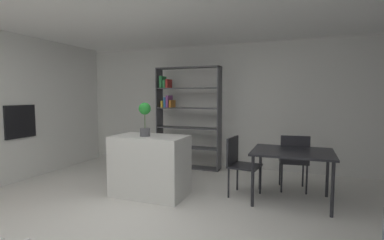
# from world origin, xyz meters

# --- Properties ---
(ground_plane) EXTENTS (9.55, 9.55, 0.00)m
(ground_plane) POSITION_xyz_m (0.00, 0.00, 0.00)
(ground_plane) COLOR silver
(back_partition) EXTENTS (6.94, 0.06, 2.62)m
(back_partition) POSITION_xyz_m (0.00, 3.14, 1.31)
(back_partition) COLOR silver
(back_partition) RESTS_ON ground_plane
(built_in_oven) EXTENTS (0.06, 0.59, 0.59)m
(built_in_oven) POSITION_xyz_m (-2.76, 0.75, 1.08)
(built_in_oven) COLOR black
(built_in_oven) RESTS_ON ground_plane
(kitchen_island) EXTENTS (1.11, 0.66, 0.92)m
(kitchen_island) POSITION_xyz_m (-0.23, 0.91, 0.46)
(kitchen_island) COLOR silver
(kitchen_island) RESTS_ON ground_plane
(potted_plant_on_island) EXTENTS (0.18, 0.18, 0.51)m
(potted_plant_on_island) POSITION_xyz_m (-0.28, 0.85, 1.22)
(potted_plant_on_island) COLOR #4C4C51
(potted_plant_on_island) RESTS_ON kitchen_island
(open_bookshelf) EXTENTS (1.38, 0.31, 2.13)m
(open_bookshelf) POSITION_xyz_m (-0.43, 2.72, 1.11)
(open_bookshelf) COLOR #4C4C51
(open_bookshelf) RESTS_ON ground_plane
(dining_table) EXTENTS (1.11, 0.91, 0.74)m
(dining_table) POSITION_xyz_m (1.81, 1.39, 0.67)
(dining_table) COLOR #232328
(dining_table) RESTS_ON ground_plane
(dining_chair_island_side) EXTENTS (0.49, 0.51, 0.90)m
(dining_chair_island_side) POSITION_xyz_m (1.04, 1.41, 0.54)
(dining_chair_island_side) COLOR #232328
(dining_chair_island_side) RESTS_ON ground_plane
(dining_chair_far) EXTENTS (0.49, 0.50, 0.91)m
(dining_chair_far) POSITION_xyz_m (1.82, 1.87, 0.55)
(dining_chair_far) COLOR #232328
(dining_chair_far) RESTS_ON ground_plane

